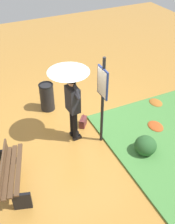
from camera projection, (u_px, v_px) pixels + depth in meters
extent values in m
plane|color=#B27A33|center=(73.00, 129.00, 7.27)|extent=(18.00, 18.00, 0.00)
cylinder|color=black|center=(75.00, 126.00, 6.69)|extent=(0.12, 0.12, 0.86)
cylinder|color=black|center=(72.00, 122.00, 6.82)|extent=(0.12, 0.12, 0.86)
cube|color=black|center=(77.00, 137.00, 6.94)|extent=(0.12, 0.23, 0.08)
cube|color=black|center=(74.00, 133.00, 7.07)|extent=(0.12, 0.23, 0.08)
cube|color=#232328|center=(73.00, 99.00, 6.30)|extent=(0.39, 0.26, 0.64)
sphere|color=tan|center=(72.00, 82.00, 6.02)|extent=(0.20, 0.20, 0.20)
ellipsoid|color=black|center=(72.00, 81.00, 6.01)|extent=(0.20, 0.20, 0.15)
cylinder|color=#232328|center=(77.00, 96.00, 6.03)|extent=(0.18, 0.13, 0.18)
cylinder|color=#232328|center=(77.00, 92.00, 6.01)|extent=(0.24, 0.11, 0.33)
cube|color=black|center=(74.00, 85.00, 5.98)|extent=(0.07, 0.02, 0.14)
cylinder|color=#232328|center=(69.00, 87.00, 6.27)|extent=(0.11, 0.10, 0.09)
cylinder|color=#232328|center=(69.00, 84.00, 6.20)|extent=(0.10, 0.09, 0.23)
cylinder|color=#A5A5AD|center=(68.00, 72.00, 6.01)|extent=(0.02, 0.02, 0.41)
cone|color=silver|center=(68.00, 68.00, 5.95)|extent=(0.96, 0.96, 0.16)
sphere|color=#A5A5AD|center=(68.00, 64.00, 5.88)|extent=(0.02, 0.02, 0.02)
cylinder|color=black|center=(102.00, 103.00, 6.23)|extent=(0.07, 0.07, 2.30)
cube|color=navy|center=(103.00, 83.00, 5.89)|extent=(0.44, 0.04, 0.70)
cube|color=silver|center=(102.00, 83.00, 5.89)|extent=(0.38, 0.01, 0.64)
cube|color=brown|center=(83.00, 122.00, 7.31)|extent=(0.32, 0.30, 0.24)
torus|color=brown|center=(83.00, 117.00, 7.21)|extent=(0.15, 0.13, 0.18)
cube|color=black|center=(22.00, 201.00, 5.24)|extent=(0.16, 0.36, 0.44)
cube|color=black|center=(8.00, 157.00, 6.16)|extent=(0.16, 0.36, 0.44)
cube|color=#513823|center=(18.00, 168.00, 5.59)|extent=(1.37, 0.51, 0.04)
cube|color=#513823|center=(13.00, 170.00, 5.55)|extent=(1.37, 0.51, 0.04)
cube|color=#513823|center=(7.00, 172.00, 5.51)|extent=(1.37, 0.51, 0.04)
cube|color=#513823|center=(3.00, 169.00, 5.44)|extent=(1.35, 0.45, 0.10)
cube|color=#513823|center=(2.00, 164.00, 5.35)|extent=(1.35, 0.45, 0.10)
cylinder|color=black|center=(47.00, 97.00, 7.75)|extent=(0.40, 0.40, 0.80)
torus|color=black|center=(46.00, 85.00, 7.50)|extent=(0.42, 0.42, 0.04)
ellipsoid|color=#285628|center=(145.00, 146.00, 6.43)|extent=(0.53, 0.53, 0.47)
ellipsoid|color=#1E421E|center=(144.00, 143.00, 6.62)|extent=(0.32, 0.32, 0.32)
ellipsoid|color=#A86023|center=(156.00, 103.00, 8.15)|extent=(0.45, 0.36, 0.10)
ellipsoid|color=#B74C1E|center=(155.00, 126.00, 7.27)|extent=(0.48, 0.38, 0.11)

